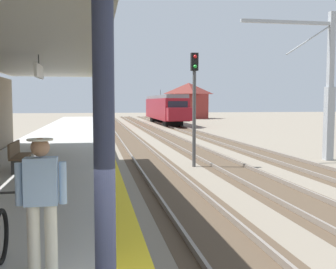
{
  "coord_description": "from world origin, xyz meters",
  "views": [
    {
      "loc": [
        -0.72,
        -2.76,
        2.99
      ],
      "look_at": [
        1.25,
        8.16,
        2.1
      ],
      "focal_mm": 43.6,
      "sensor_mm": 36.0,
      "label": 1
    }
  ],
  "objects_px": {
    "commuter_person": "(41,200)",
    "distant_trackside_house": "(189,100)",
    "approaching_train": "(165,108)",
    "catenary_pylon_far_side": "(324,90)",
    "platform_bench": "(19,155)",
    "rail_signal_post": "(194,97)"
  },
  "relations": [
    {
      "from": "approaching_train",
      "to": "catenary_pylon_far_side",
      "type": "height_order",
      "value": "catenary_pylon_far_side"
    },
    {
      "from": "distant_trackside_house",
      "to": "catenary_pylon_far_side",
      "type": "bearing_deg",
      "value": -95.61
    },
    {
      "from": "rail_signal_post",
      "to": "catenary_pylon_far_side",
      "type": "bearing_deg",
      "value": 7.12
    },
    {
      "from": "catenary_pylon_far_side",
      "to": "platform_bench",
      "type": "bearing_deg",
      "value": -155.86
    },
    {
      "from": "approaching_train",
      "to": "distant_trackside_house",
      "type": "distance_m",
      "value": 18.45
    },
    {
      "from": "commuter_person",
      "to": "distant_trackside_house",
      "type": "relative_size",
      "value": 0.25
    },
    {
      "from": "distant_trackside_house",
      "to": "approaching_train",
      "type": "bearing_deg",
      "value": -113.08
    },
    {
      "from": "commuter_person",
      "to": "platform_bench",
      "type": "distance_m",
      "value": 8.12
    },
    {
      "from": "catenary_pylon_far_side",
      "to": "distant_trackside_house",
      "type": "relative_size",
      "value": 1.14
    },
    {
      "from": "commuter_person",
      "to": "rail_signal_post",
      "type": "xyz_separation_m",
      "value": [
        5.12,
        13.23,
        1.35
      ]
    },
    {
      "from": "commuter_person",
      "to": "catenary_pylon_far_side",
      "type": "bearing_deg",
      "value": 49.35
    },
    {
      "from": "rail_signal_post",
      "to": "platform_bench",
      "type": "height_order",
      "value": "rail_signal_post"
    },
    {
      "from": "rail_signal_post",
      "to": "distant_trackside_house",
      "type": "height_order",
      "value": "distant_trackside_house"
    },
    {
      "from": "catenary_pylon_far_side",
      "to": "platform_bench",
      "type": "height_order",
      "value": "catenary_pylon_far_side"
    },
    {
      "from": "catenary_pylon_far_side",
      "to": "platform_bench",
      "type": "relative_size",
      "value": 4.69
    },
    {
      "from": "catenary_pylon_far_side",
      "to": "distant_trackside_house",
      "type": "height_order",
      "value": "catenary_pylon_far_side"
    },
    {
      "from": "catenary_pylon_far_side",
      "to": "distant_trackside_house",
      "type": "xyz_separation_m",
      "value": [
        5.16,
        52.51,
        -0.27
      ]
    },
    {
      "from": "commuter_person",
      "to": "platform_bench",
      "type": "relative_size",
      "value": 1.04
    },
    {
      "from": "rail_signal_post",
      "to": "commuter_person",
      "type": "bearing_deg",
      "value": -111.13
    },
    {
      "from": "catenary_pylon_far_side",
      "to": "approaching_train",
      "type": "bearing_deg",
      "value": 93.31
    },
    {
      "from": "distant_trackside_house",
      "to": "platform_bench",
      "type": "bearing_deg",
      "value": -107.88
    },
    {
      "from": "commuter_person",
      "to": "rail_signal_post",
      "type": "bearing_deg",
      "value": 68.87
    }
  ]
}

